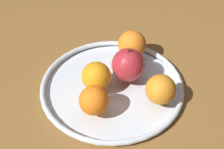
{
  "coord_description": "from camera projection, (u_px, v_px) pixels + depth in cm",
  "views": [
    {
      "loc": [
        -50.61,
        22.24,
        56.98
      ],
      "look_at": [
        0.0,
        0.0,
        4.8
      ],
      "focal_mm": 54.64,
      "sensor_mm": 36.0,
      "label": 1
    }
  ],
  "objects": [
    {
      "name": "orange_center",
      "position": [
        96.0,
        76.0,
        0.75
      ],
      "size": [
        6.6,
        6.6,
        6.6
      ],
      "primitive_type": "sphere",
      "color": "orange",
      "rests_on": "fruit_bowl"
    },
    {
      "name": "ground_plane",
      "position": [
        112.0,
        95.0,
        0.81
      ],
      "size": [
        145.59,
        145.59,
        4.0
      ],
      "primitive_type": "cube",
      "color": "brown"
    },
    {
      "name": "orange_back_left",
      "position": [
        161.0,
        89.0,
        0.72
      ],
      "size": [
        6.59,
        6.59,
        6.59
      ],
      "primitive_type": "sphere",
      "color": "orange",
      "rests_on": "fruit_bowl"
    },
    {
      "name": "orange_back_right",
      "position": [
        94.0,
        100.0,
        0.7
      ],
      "size": [
        6.28,
        6.28,
        6.28
      ],
      "primitive_type": "sphere",
      "color": "orange",
      "rests_on": "fruit_bowl"
    },
    {
      "name": "apple",
      "position": [
        128.0,
        65.0,
        0.77
      ],
      "size": [
        7.63,
        7.63,
        8.43
      ],
      "color": "#B02A33",
      "rests_on": "fruit_bowl"
    },
    {
      "name": "fruit_bowl",
      "position": [
        112.0,
        87.0,
        0.79
      ],
      "size": [
        33.09,
        33.09,
        1.8
      ],
      "color": "silver",
      "rests_on": "ground_plane"
    },
    {
      "name": "orange_front_left",
      "position": [
        132.0,
        44.0,
        0.83
      ],
      "size": [
        6.96,
        6.96,
        6.96
      ],
      "primitive_type": "sphere",
      "color": "orange",
      "rests_on": "fruit_bowl"
    }
  ]
}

